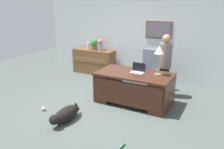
% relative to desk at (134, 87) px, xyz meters
% --- Properties ---
extents(ground_plane, '(12.00, 12.00, 0.00)m').
position_rel_desk_xyz_m(ground_plane, '(-0.57, -0.59, -0.41)').
color(ground_plane, '#4C5651').
extents(back_wall, '(7.00, 0.16, 2.70)m').
position_rel_desk_xyz_m(back_wall, '(-0.57, 2.01, 0.94)').
color(back_wall, silver).
rests_on(back_wall, ground_plane).
extents(desk, '(1.78, 0.97, 0.76)m').
position_rel_desk_xyz_m(desk, '(0.00, 0.00, 0.00)').
color(desk, '#422316').
rests_on(desk, ground_plane).
extents(credenza, '(1.44, 0.50, 0.83)m').
position_rel_desk_xyz_m(credenza, '(-2.19, 1.66, -0.00)').
color(credenza, brown).
rests_on(credenza, ground_plane).
extents(armchair, '(0.60, 0.59, 1.13)m').
position_rel_desk_xyz_m(armchair, '(0.07, 1.05, 0.08)').
color(armchair, slate).
rests_on(armchair, ground_plane).
extents(person_standing, '(0.32, 0.32, 1.62)m').
position_rel_desk_xyz_m(person_standing, '(0.51, 0.80, 0.42)').
color(person_standing, '#262323').
rests_on(person_standing, ground_plane).
extents(dog_lying, '(0.31, 0.90, 0.30)m').
position_rel_desk_xyz_m(dog_lying, '(-0.88, -1.51, -0.26)').
color(dog_lying, black).
rests_on(dog_lying, ground_plane).
extents(laptop, '(0.32, 0.22, 0.22)m').
position_rel_desk_xyz_m(laptop, '(0.05, 0.12, 0.40)').
color(laptop, '#B2B5BA').
rests_on(laptop, desk).
extents(desk_lamp, '(0.22, 0.22, 0.68)m').
position_rel_desk_xyz_m(desk_lamp, '(0.53, 0.17, 0.89)').
color(desk_lamp, '#9E8447').
rests_on(desk_lamp, desk).
extents(vase_with_flowers, '(0.17, 0.17, 0.38)m').
position_rel_desk_xyz_m(vase_with_flowers, '(-1.92, 1.66, 0.63)').
color(vase_with_flowers, '#B091A8').
rests_on(vase_with_flowers, credenza).
extents(vase_empty, '(0.13, 0.13, 0.23)m').
position_rel_desk_xyz_m(vase_empty, '(-2.39, 1.66, 0.53)').
color(vase_empty, silver).
rests_on(vase_empty, credenza).
extents(potted_plant, '(0.24, 0.24, 0.36)m').
position_rel_desk_xyz_m(potted_plant, '(-2.16, 1.66, 0.61)').
color(potted_plant, brown).
rests_on(potted_plant, credenza).
extents(dog_toy_ball, '(0.09, 0.09, 0.09)m').
position_rel_desk_xyz_m(dog_toy_ball, '(-1.64, -1.36, -0.37)').
color(dog_toy_ball, beige).
rests_on(dog_toy_ball, ground_plane).
extents(dog_toy_bone, '(0.06, 0.18, 0.05)m').
position_rel_desk_xyz_m(dog_toy_bone, '(0.54, -1.74, -0.39)').
color(dog_toy_bone, green).
rests_on(dog_toy_bone, ground_plane).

